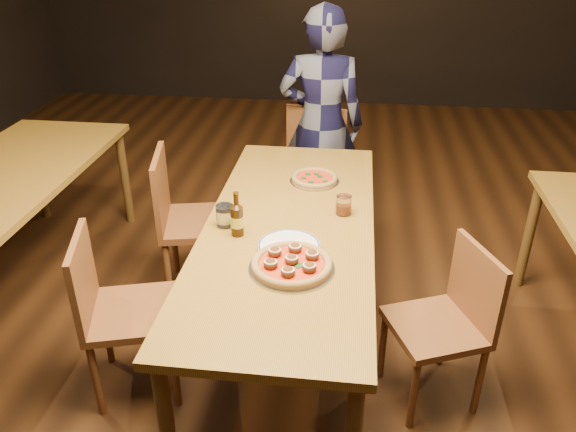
# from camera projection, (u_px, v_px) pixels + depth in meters

# --- Properties ---
(ground) EXTENTS (9.00, 9.00, 0.00)m
(ground) POSITION_uv_depth(u_px,v_px,m) (289.00, 345.00, 3.03)
(ground) COLOR black
(table_main) EXTENTS (0.80, 2.00, 0.75)m
(table_main) POSITION_uv_depth(u_px,v_px,m) (289.00, 237.00, 2.71)
(table_main) COLOR brown
(table_main) RESTS_ON ground
(chair_main_nw) EXTENTS (0.50, 0.50, 0.87)m
(chair_main_nw) POSITION_uv_depth(u_px,v_px,m) (133.00, 311.00, 2.59)
(chair_main_nw) COLOR brown
(chair_main_nw) RESTS_ON ground
(chair_main_sw) EXTENTS (0.52, 0.52, 0.93)m
(chair_main_sw) POSITION_uv_depth(u_px,v_px,m) (199.00, 221.00, 3.29)
(chair_main_sw) COLOR brown
(chair_main_sw) RESTS_ON ground
(chair_main_e) EXTENTS (0.50, 0.50, 0.82)m
(chair_main_e) POSITION_uv_depth(u_px,v_px,m) (435.00, 326.00, 2.54)
(chair_main_e) COLOR brown
(chair_main_e) RESTS_ON ground
(chair_end) EXTENTS (0.51, 0.51, 0.93)m
(chair_end) POSITION_uv_depth(u_px,v_px,m) (308.00, 175.00, 3.88)
(chair_end) COLOR brown
(chair_end) RESTS_ON ground
(pizza_meatball) EXTENTS (0.36, 0.36, 0.07)m
(pizza_meatball) POSITION_uv_depth(u_px,v_px,m) (292.00, 264.00, 2.33)
(pizza_meatball) COLOR #B7B7BF
(pizza_meatball) RESTS_ON table_main
(pizza_margherita) EXTENTS (0.27, 0.27, 0.04)m
(pizza_margherita) POSITION_uv_depth(u_px,v_px,m) (314.00, 179.00, 3.10)
(pizza_margherita) COLOR #B7B7BF
(pizza_margherita) RESTS_ON table_main
(plate_stack) EXTENTS (0.27, 0.27, 0.03)m
(plate_stack) POSITION_uv_depth(u_px,v_px,m) (289.00, 247.00, 2.46)
(plate_stack) COLOR white
(plate_stack) RESTS_ON table_main
(beer_bottle) EXTENTS (0.06, 0.06, 0.21)m
(beer_bottle) POSITION_uv_depth(u_px,v_px,m) (237.00, 220.00, 2.55)
(beer_bottle) COLOR black
(beer_bottle) RESTS_ON table_main
(water_glass) EXTENTS (0.08, 0.08, 0.10)m
(water_glass) POSITION_uv_depth(u_px,v_px,m) (225.00, 216.00, 2.64)
(water_glass) COLOR white
(water_glass) RESTS_ON table_main
(amber_glass) EXTENTS (0.08, 0.08, 0.10)m
(amber_glass) POSITION_uv_depth(u_px,v_px,m) (344.00, 205.00, 2.75)
(amber_glass) COLOR #8C360F
(amber_glass) RESTS_ON table_main
(diner) EXTENTS (0.58, 0.39, 1.59)m
(diner) POSITION_uv_depth(u_px,v_px,m) (321.00, 125.00, 3.80)
(diner) COLOR black
(diner) RESTS_ON ground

